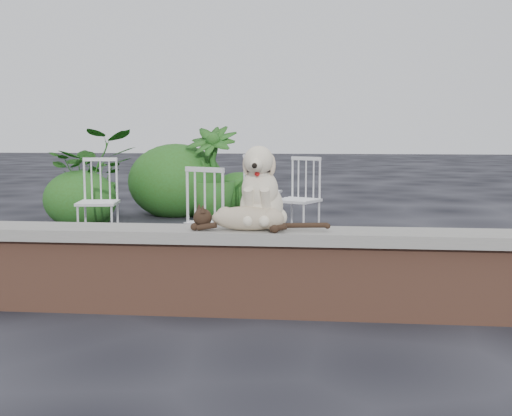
# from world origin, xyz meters

# --- Properties ---
(ground) EXTENTS (60.00, 60.00, 0.00)m
(ground) POSITION_xyz_m (0.00, 0.00, 0.00)
(ground) COLOR black
(ground) RESTS_ON ground
(brick_wall) EXTENTS (6.00, 0.30, 0.50)m
(brick_wall) POSITION_xyz_m (0.00, 0.00, 0.25)
(brick_wall) COLOR brown
(brick_wall) RESTS_ON ground
(capstone) EXTENTS (6.20, 0.40, 0.08)m
(capstone) POSITION_xyz_m (0.00, 0.00, 0.54)
(capstone) COLOR slate
(capstone) RESTS_ON brick_wall
(dog) EXTENTS (0.41, 0.52, 0.57)m
(dog) POSITION_xyz_m (0.15, 0.09, 0.87)
(dog) COLOR beige
(dog) RESTS_ON capstone
(cat) EXTENTS (1.10, 0.34, 0.18)m
(cat) POSITION_xyz_m (0.07, -0.06, 0.67)
(cat) COLOR tan
(cat) RESTS_ON capstone
(chair_a) EXTENTS (0.64, 0.64, 0.94)m
(chair_a) POSITION_xyz_m (-1.90, 2.52, 0.47)
(chair_a) COLOR white
(chair_a) RESTS_ON ground
(chair_c) EXTENTS (0.74, 0.74, 0.94)m
(chair_c) POSITION_xyz_m (-0.33, 1.15, 0.47)
(chair_c) COLOR white
(chair_c) RESTS_ON ground
(chair_b) EXTENTS (0.76, 0.76, 0.94)m
(chair_b) POSITION_xyz_m (0.28, 3.00, 0.47)
(chair_b) COLOR white
(chair_b) RESTS_ON ground
(chair_e) EXTENTS (0.65, 0.65, 0.94)m
(chair_e) POSITION_xyz_m (-0.21, 3.95, 0.47)
(chair_e) COLOR white
(chair_e) RESTS_ON ground
(potted_plant_a) EXTENTS (1.46, 1.40, 1.27)m
(potted_plant_a) POSITION_xyz_m (-2.54, 4.12, 0.63)
(potted_plant_a) COLOR #264F16
(potted_plant_a) RESTS_ON ground
(potted_plant_b) EXTENTS (0.86, 0.86, 1.30)m
(potted_plant_b) POSITION_xyz_m (-1.02, 4.69, 0.65)
(potted_plant_b) COLOR #264F16
(potted_plant_b) RESTS_ON ground
(shrubbery) EXTENTS (2.83, 2.20, 1.11)m
(shrubbery) POSITION_xyz_m (-1.68, 4.74, 0.44)
(shrubbery) COLOR #264F16
(shrubbery) RESTS_ON ground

